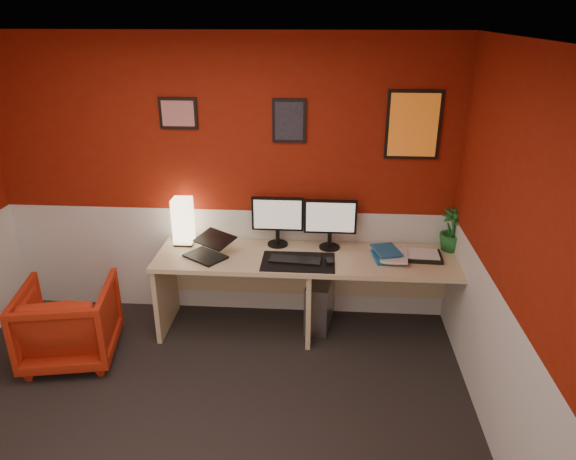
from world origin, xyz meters
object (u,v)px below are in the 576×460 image
object	(u,v)px
monitor_left	(277,214)
potted_plant	(452,230)
zen_tray	(420,256)
laptop	(205,245)
pc_tower	(320,302)
monitor_right	(330,217)
shoji_lamp	(183,223)
armchair	(69,322)
desk	(309,294)

from	to	relation	value
monitor_left	potted_plant	xyz separation A→B (m)	(1.49, -0.00, -0.11)
monitor_left	potted_plant	world-z (taller)	monitor_left
monitor_left	zen_tray	xyz separation A→B (m)	(1.21, -0.17, -0.28)
laptop	pc_tower	bearing A→B (deg)	47.06
laptop	zen_tray	distance (m)	1.80
zen_tray	monitor_left	bearing A→B (deg)	171.83
zen_tray	pc_tower	size ratio (longest dim) A/B	0.78
laptop	monitor_right	world-z (taller)	monitor_right
monitor_right	pc_tower	distance (m)	0.80
laptop	monitor_right	distance (m)	1.08
laptop	shoji_lamp	bearing A→B (deg)	167.99
zen_tray	armchair	distance (m)	2.92
zen_tray	potted_plant	bearing A→B (deg)	31.57
shoji_lamp	potted_plant	distance (m)	2.31
monitor_right	armchair	world-z (taller)	monitor_right
potted_plant	armchair	xyz separation A→B (m)	(-3.11, -0.72, -0.59)
laptop	monitor_left	world-z (taller)	monitor_left
shoji_lamp	monitor_right	xyz separation A→B (m)	(1.28, -0.00, 0.09)
monitor_right	armchair	size ratio (longest dim) A/B	0.81
shoji_lamp	laptop	size ratio (longest dim) A/B	1.21
laptop	monitor_left	size ratio (longest dim) A/B	0.57
shoji_lamp	potted_plant	world-z (taller)	shoji_lamp
shoji_lamp	zen_tray	xyz separation A→B (m)	(2.03, -0.14, -0.18)
desk	laptop	xyz separation A→B (m)	(-0.87, -0.08, 0.47)
laptop	monitor_left	distance (m)	0.68
laptop	monitor_right	xyz separation A→B (m)	(1.03, 0.26, 0.18)
shoji_lamp	monitor_right	distance (m)	1.28
desk	monitor_right	world-z (taller)	monitor_right
monitor_right	pc_tower	bearing A→B (deg)	-135.48
armchair	desk	bearing A→B (deg)	-175.82
laptop	monitor_right	bearing A→B (deg)	49.98
monitor_left	armchair	bearing A→B (deg)	-155.90
desk	armchair	size ratio (longest dim) A/B	3.64
monitor_left	pc_tower	world-z (taller)	monitor_left
desk	shoji_lamp	size ratio (longest dim) A/B	6.50
desk	armchair	world-z (taller)	desk
potted_plant	armchair	bearing A→B (deg)	-166.89
laptop	monitor_right	size ratio (longest dim) A/B	0.57
monitor_left	monitor_right	distance (m)	0.46
shoji_lamp	desk	bearing A→B (deg)	-9.54
shoji_lamp	pc_tower	world-z (taller)	shoji_lamp
laptop	pc_tower	world-z (taller)	laptop
armchair	monitor_left	bearing A→B (deg)	-166.55
shoji_lamp	armchair	bearing A→B (deg)	-139.03
pc_tower	monitor_left	bearing A→B (deg)	173.93
zen_tray	monitor_right	bearing A→B (deg)	169.47
laptop	potted_plant	bearing A→B (deg)	43.82
desk	laptop	distance (m)	1.00
laptop	potted_plant	world-z (taller)	potted_plant
laptop	pc_tower	xyz separation A→B (m)	(0.96, 0.19, -0.61)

